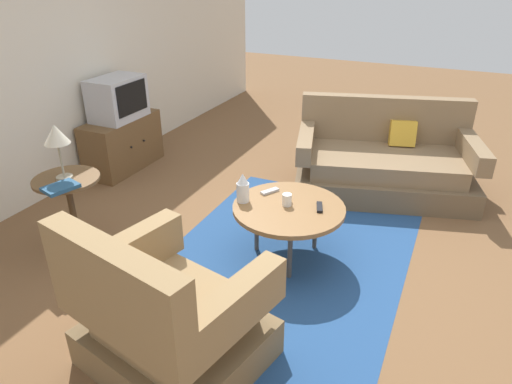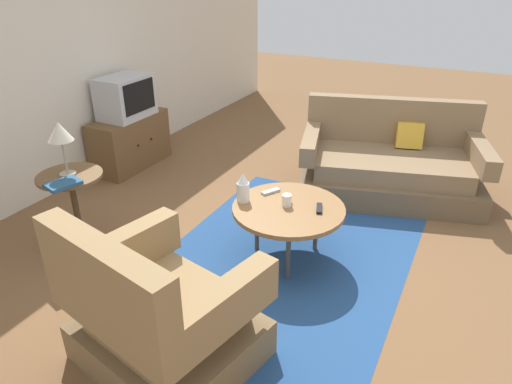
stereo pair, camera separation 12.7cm
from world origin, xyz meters
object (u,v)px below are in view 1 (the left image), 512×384
object	(u,v)px
side_table	(70,198)
mug	(287,199)
tv_remote_silver	(270,191)
book	(61,187)
tv_remote_dark	(320,207)
television	(118,98)
vase	(243,188)
coffee_table	(289,210)
tv_stand	(123,143)
couch	(384,164)
table_lamp	(56,137)
armchair	(167,321)

from	to	relation	value
side_table	mug	world-z (taller)	side_table
tv_remote_silver	book	distance (m)	1.57
tv_remote_dark	tv_remote_silver	xyz separation A→B (m)	(0.09, 0.44, -0.00)
tv_remote_dark	book	distance (m)	1.91
television	vase	bearing A→B (deg)	-116.23
television	coffee_table	bearing A→B (deg)	-111.16
tv_stand	tv_remote_dark	distance (m)	2.68
side_table	television	size ratio (longest dim) A/B	1.08
side_table	tv_stand	xyz separation A→B (m)	(1.48, 0.71, -0.16)
couch	table_lamp	bearing A→B (deg)	30.30
coffee_table	television	size ratio (longest dim) A/B	1.47
television	mug	bearing A→B (deg)	-111.04
mug	tv_remote_dark	size ratio (longest dim) A/B	0.78
mug	side_table	bearing A→B (deg)	110.60
tv_remote_silver	couch	bearing A→B (deg)	4.54
vase	tv_remote_dark	xyz separation A→B (m)	(0.13, -0.57, -0.10)
coffee_table	table_lamp	bearing A→B (deg)	110.33
table_lamp	mug	xyz separation A→B (m)	(0.61, -1.59, -0.46)
vase	table_lamp	bearing A→B (deg)	112.73
side_table	table_lamp	bearing A→B (deg)	-169.04
table_lamp	tv_remote_silver	world-z (taller)	table_lamp
armchair	mug	size ratio (longest dim) A/B	9.12
vase	mug	size ratio (longest dim) A/B	1.92
vase	tv_stand	bearing A→B (deg)	63.96
side_table	couch	bearing A→B (deg)	-44.07
television	tv_stand	bearing A→B (deg)	90.00
table_lamp	coffee_table	bearing A→B (deg)	-69.67
tv_remote_dark	tv_stand	bearing A→B (deg)	-126.99
tv_stand	tv_remote_dark	size ratio (longest dim) A/B	6.02
tv_stand	television	xyz separation A→B (m)	(-0.00, -0.02, 0.51)
side_table	television	world-z (taller)	television
couch	tv_remote_silver	size ratio (longest dim) A/B	12.02
television	tv_remote_silver	xyz separation A→B (m)	(-0.74, -2.08, -0.34)
tv_stand	tv_remote_silver	bearing A→B (deg)	-109.38
table_lamp	mug	bearing A→B (deg)	-69.01
side_table	book	distance (m)	0.27
couch	tv_remote_silver	bearing A→B (deg)	48.54
couch	mug	size ratio (longest dim) A/B	15.77
couch	side_table	world-z (taller)	couch
tv_remote_silver	book	xyz separation A→B (m)	(-0.90, 1.28, 0.18)
side_table	book	bearing A→B (deg)	-145.21
armchair	tv_remote_dark	bearing A→B (deg)	84.64
vase	mug	distance (m)	0.35
coffee_table	side_table	xyz separation A→B (m)	(-0.58, 1.61, 0.03)
television	mug	xyz separation A→B (m)	(-0.88, -2.28, -0.30)
table_lamp	book	distance (m)	0.37
mug	coffee_table	bearing A→B (deg)	-123.18
tv_stand	tv_remote_dark	xyz separation A→B (m)	(-0.83, -2.54, 0.18)
book	mug	bearing A→B (deg)	-46.63
side_table	book	world-z (taller)	book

